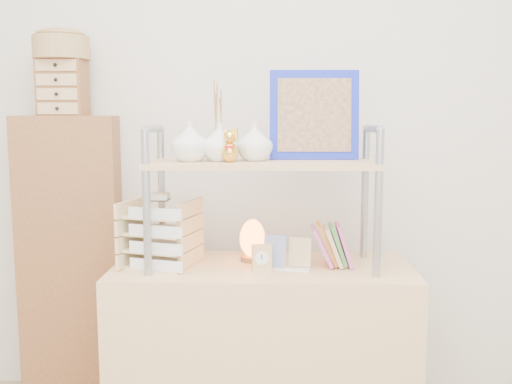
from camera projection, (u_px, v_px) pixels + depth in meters
desk at (262, 354)px, 2.35m from camera, size 1.20×0.50×0.75m
cabinet at (72, 259)px, 2.69m from camera, size 0.47×0.29×1.35m
hutch at (256, 157)px, 2.25m from camera, size 0.90×0.34×0.78m
letter_tray at (160, 237)px, 2.28m from camera, size 0.30×0.29×0.30m
salt_lamp at (252, 240)px, 2.36m from camera, size 0.12×0.11×0.18m
desk_clock at (262, 258)px, 2.20m from camera, size 0.08×0.05×0.11m
postcard_stand at (287, 260)px, 2.24m from camera, size 0.19×0.10×0.13m
drawer_chest at (63, 88)px, 2.57m from camera, size 0.20×0.16×0.25m
woven_basket at (61, 48)px, 2.55m from camera, size 0.25×0.25×0.10m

